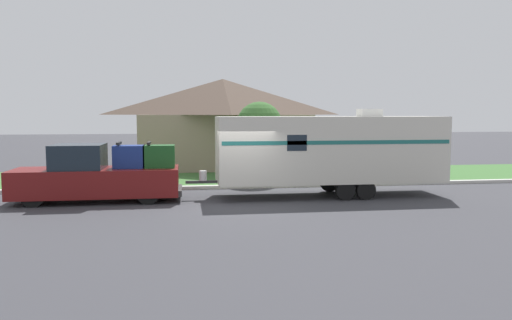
# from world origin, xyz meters

# --- Properties ---
(ground_plane) EXTENTS (120.00, 120.00, 0.00)m
(ground_plane) POSITION_xyz_m (0.00, 0.00, 0.00)
(ground_plane) COLOR #38383D
(curb_strip) EXTENTS (80.00, 0.30, 0.14)m
(curb_strip) POSITION_xyz_m (0.00, 3.75, 0.07)
(curb_strip) COLOR beige
(curb_strip) RESTS_ON ground_plane
(lawn_strip) EXTENTS (80.00, 7.00, 0.03)m
(lawn_strip) POSITION_xyz_m (0.00, 7.40, 0.01)
(lawn_strip) COLOR #3D6B33
(lawn_strip) RESTS_ON ground_plane
(house_across_street) EXTENTS (10.06, 7.80, 5.11)m
(house_across_street) POSITION_xyz_m (0.43, 12.87, 2.65)
(house_across_street) COLOR gray
(house_across_street) RESTS_ON ground_plane
(pickup_truck) EXTENTS (5.81, 1.90, 2.10)m
(pickup_truck) POSITION_xyz_m (-4.87, 1.36, 0.92)
(pickup_truck) COLOR black
(pickup_truck) RESTS_ON ground_plane
(travel_trailer) EXTENTS (9.61, 2.27, 3.27)m
(travel_trailer) POSITION_xyz_m (3.55, 1.36, 1.77)
(travel_trailer) COLOR black
(travel_trailer) RESTS_ON ground_plane
(mailbox) EXTENTS (0.48, 0.20, 1.31)m
(mailbox) POSITION_xyz_m (-3.50, 4.54, 1.01)
(mailbox) COLOR brown
(mailbox) RESTS_ON ground_plane
(tree_in_yard) EXTENTS (2.08, 2.08, 3.63)m
(tree_in_yard) POSITION_xyz_m (1.52, 5.65, 2.58)
(tree_in_yard) COLOR brown
(tree_in_yard) RESTS_ON ground_plane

